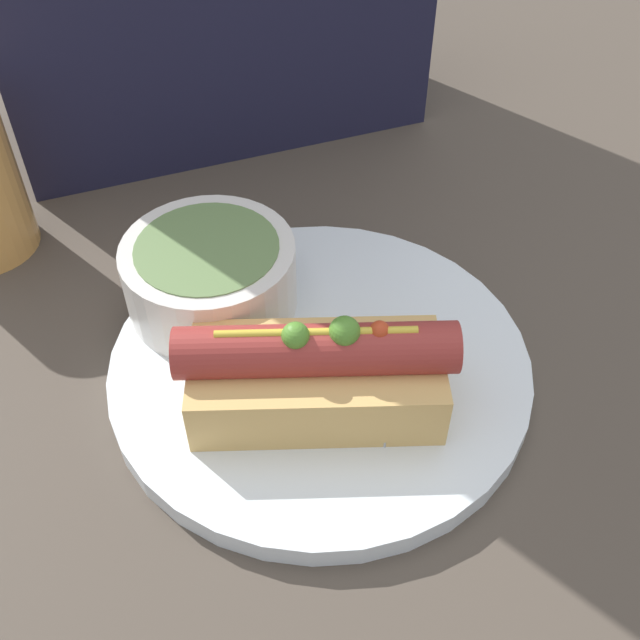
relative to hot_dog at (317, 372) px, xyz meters
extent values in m
plane|color=#4C4238|center=(0.01, 0.03, -0.04)|extent=(4.00, 4.00, 0.00)
cylinder|color=white|center=(0.01, 0.03, -0.03)|extent=(0.26, 0.26, 0.02)
cube|color=#DBAD60|center=(0.00, 0.00, -0.01)|extent=(0.16, 0.11, 0.04)
cylinder|color=#9E332D|center=(0.00, 0.00, 0.02)|extent=(0.16, 0.08, 0.03)
sphere|color=#518C2D|center=(-0.01, 0.00, 0.03)|extent=(0.02, 0.02, 0.02)
sphere|color=#518C2D|center=(0.02, -0.01, 0.03)|extent=(0.02, 0.02, 0.02)
sphere|color=#C63F1E|center=(0.03, -0.01, 0.03)|extent=(0.01, 0.01, 0.01)
cylinder|color=gold|center=(0.00, 0.00, 0.03)|extent=(0.11, 0.04, 0.01)
cylinder|color=silver|center=(-0.03, 0.10, 0.00)|extent=(0.11, 0.11, 0.05)
cylinder|color=#66844C|center=(-0.03, 0.10, 0.02)|extent=(0.09, 0.09, 0.01)
cube|color=#B7B7BC|center=(-0.01, 0.01, -0.02)|extent=(0.09, 0.11, 0.00)
ellipsoid|color=#B7B7BC|center=(-0.07, 0.08, -0.02)|extent=(0.04, 0.05, 0.01)
camera|label=1|loc=(-0.10, -0.26, 0.32)|focal=42.00mm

